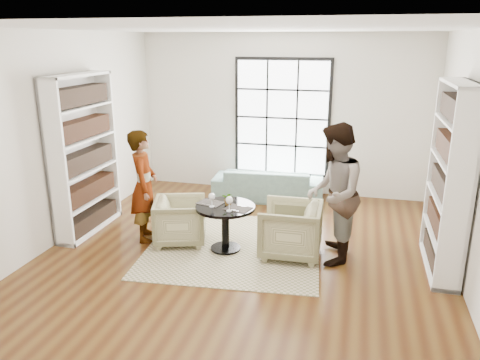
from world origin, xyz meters
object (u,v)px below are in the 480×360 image
(person_left, at_px, (144,186))
(person_right, at_px, (334,194))
(pedestal_table, at_px, (225,218))
(flower_centerpiece, at_px, (229,199))
(sofa, at_px, (268,184))
(armchair_left, at_px, (180,221))
(wine_glass_left, at_px, (212,197))
(wine_glass_right, at_px, (229,201))
(armchair_right, at_px, (290,230))

(person_left, relative_size, person_right, 0.88)
(pedestal_table, height_order, flower_centerpiece, flower_centerpiece)
(pedestal_table, relative_size, sofa, 0.41)
(person_right, relative_size, flower_centerpiece, 9.94)
(armchair_left, xyz_separation_m, person_left, (-0.55, 0.00, 0.49))
(person_left, distance_m, person_right, 2.72)
(wine_glass_left, bearing_deg, pedestal_table, 26.67)
(sofa, height_order, wine_glass_right, wine_glass_right)
(armchair_right, height_order, flower_centerpiece, flower_centerpiece)
(person_left, height_order, wine_glass_left, person_left)
(armchair_left, xyz_separation_m, armchair_right, (1.62, -0.02, 0.04))
(armchair_left, bearing_deg, wine_glass_left, -125.40)
(sofa, distance_m, wine_glass_right, 2.58)
(pedestal_table, relative_size, person_left, 0.50)
(armchair_left, xyz_separation_m, wine_glass_right, (0.82, -0.27, 0.48))
(sofa, relative_size, person_left, 1.22)
(armchair_left, distance_m, wine_glass_right, 0.99)
(wine_glass_left, bearing_deg, sofa, 82.69)
(armchair_left, distance_m, person_left, 0.74)
(sofa, xyz_separation_m, flower_centerpiece, (-0.11, -2.29, 0.46))
(sofa, relative_size, armchair_right, 2.45)
(pedestal_table, bearing_deg, flower_centerpiece, 55.34)
(person_right, bearing_deg, wine_glass_right, -79.61)
(armchair_right, xyz_separation_m, person_right, (0.55, -0.00, 0.56))
(pedestal_table, relative_size, wine_glass_left, 4.11)
(armchair_right, height_order, wine_glass_left, wine_glass_left)
(wine_glass_left, bearing_deg, flower_centerpiece, 33.67)
(armchair_right, relative_size, person_left, 0.50)
(sofa, relative_size, person_right, 1.08)
(armchair_left, height_order, flower_centerpiece, flower_centerpiece)
(armchair_right, bearing_deg, wine_glass_right, -74.06)
(armchair_right, relative_size, person_right, 0.44)
(sofa, bearing_deg, person_left, 53.47)
(pedestal_table, height_order, sofa, pedestal_table)
(wine_glass_left, height_order, flower_centerpiece, wine_glass_left)
(flower_centerpiece, bearing_deg, pedestal_table, -124.66)
(person_left, bearing_deg, wine_glass_left, -118.23)
(wine_glass_left, relative_size, flower_centerpiece, 1.07)
(person_left, relative_size, flower_centerpiece, 8.77)
(pedestal_table, height_order, armchair_right, armchair_right)
(person_left, height_order, person_right, person_right)
(wine_glass_left, distance_m, flower_centerpiece, 0.25)
(sofa, relative_size, flower_centerpiece, 10.70)
(armchair_left, bearing_deg, armchair_right, -108.40)
(armchair_right, relative_size, wine_glass_right, 3.94)
(pedestal_table, xyz_separation_m, wine_glass_left, (-0.17, -0.08, 0.32))
(armchair_right, bearing_deg, armchair_left, -92.39)
(pedestal_table, bearing_deg, person_left, 175.88)
(sofa, xyz_separation_m, wine_glass_left, (-0.31, -2.43, 0.51))
(person_left, bearing_deg, person_right, -109.64)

